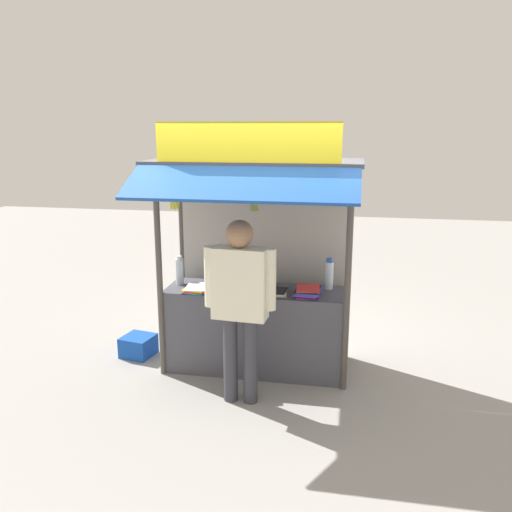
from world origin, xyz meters
TOP-DOWN VIEW (x-y plane):
  - ground_plane at (0.00, 0.00)m, footprint 20.00×20.00m
  - stall_counter at (0.00, 0.00)m, footprint 1.83×0.58m
  - stall_structure at (0.00, 0.10)m, footprint 2.03×1.46m
  - water_bottle_back_right at (-0.25, 0.18)m, footprint 0.09×0.09m
  - water_bottle_center at (0.72, 0.17)m, footprint 0.09×0.09m
  - water_bottle_far_left at (-0.82, 0.04)m, footprint 0.09×0.09m
  - magazine_stack_front_right at (0.54, -0.10)m, footprint 0.27×0.32m
  - magazine_stack_mid_right at (-0.57, -0.18)m, footprint 0.26×0.33m
  - magazine_stack_back_left at (-0.17, -0.04)m, footprint 0.23×0.27m
  - magazine_stack_mid_left at (0.21, -0.10)m, footprint 0.24×0.28m
  - banana_bunch_rightmost at (0.06, -0.39)m, footprint 0.10×0.10m
  - banana_bunch_inner_left at (-0.70, -0.39)m, footprint 0.11×0.11m
  - vendor_person at (-0.01, -0.69)m, footprint 0.64×0.24m
  - plastic_crate at (-1.34, 0.08)m, footprint 0.37×0.37m

SIDE VIEW (x-z plane):
  - ground_plane at x=0.00m, z-range 0.00..0.00m
  - plastic_crate at x=-1.34m, z-range 0.00..0.22m
  - stall_counter at x=0.00m, z-range 0.00..0.86m
  - magazine_stack_mid_left at x=0.21m, z-range 0.86..0.90m
  - magazine_stack_back_left at x=-0.17m, z-range 0.86..0.92m
  - magazine_stack_mid_right at x=-0.57m, z-range 0.86..0.92m
  - magazine_stack_front_right at x=0.54m, z-range 0.86..0.94m
  - water_bottle_far_left at x=-0.82m, z-range 0.85..1.16m
  - water_bottle_back_right at x=-0.25m, z-range 0.85..1.17m
  - water_bottle_center at x=0.72m, z-range 0.85..1.17m
  - vendor_person at x=-0.01m, z-range 0.17..1.87m
  - stall_structure at x=0.00m, z-range 0.25..2.77m
  - banana_bunch_rightmost at x=0.06m, z-range 1.64..1.95m
  - banana_bunch_inner_left at x=-0.70m, z-range 1.65..1.96m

